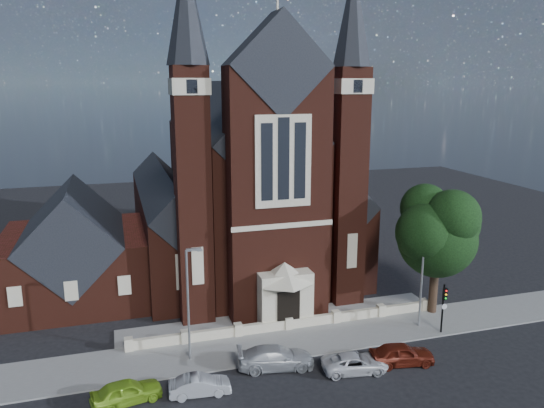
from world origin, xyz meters
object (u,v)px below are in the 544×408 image
at_px(car_silver_a, 200,385).
at_px(street_lamp_left, 189,298).
at_px(parish_hall, 75,255).
at_px(car_white_suv, 355,363).
at_px(street_tree, 441,234).
at_px(traffic_signal, 444,302).
at_px(street_lamp_right, 423,272).
at_px(car_dark_red, 401,354).
at_px(car_lime_van, 127,392).
at_px(car_silver_b, 276,358).
at_px(church, 238,188).

bearing_deg(car_silver_a, street_lamp_left, 2.78).
distance_m(parish_hall, car_white_suv, 26.30).
height_order(parish_hall, street_tree, street_tree).
bearing_deg(street_lamp_left, traffic_signal, -4.76).
bearing_deg(street_lamp_right, street_tree, 34.26).
height_order(car_white_suv, car_dark_red, car_dark_red).
height_order(street_lamp_left, car_white_suv, street_lamp_left).
relative_size(parish_hall, car_lime_van, 2.89).
bearing_deg(parish_hall, traffic_signal, -29.98).
bearing_deg(car_silver_b, church, 2.53).
distance_m(street_tree, traffic_signal, 5.70).
bearing_deg(car_white_suv, parish_hall, 52.68).
bearing_deg(parish_hall, car_dark_red, -40.62).
bearing_deg(street_tree, car_silver_b, -164.11).
bearing_deg(car_silver_a, car_white_suv, -87.60).
distance_m(parish_hall, street_tree, 31.27).
xyz_separation_m(street_lamp_left, car_silver_b, (5.30, -2.62, -3.85)).
height_order(car_silver_a, car_silver_b, car_silver_b).
relative_size(car_silver_b, car_dark_red, 1.17).
bearing_deg(traffic_signal, church, 118.20).
bearing_deg(car_silver_a, car_lime_van, 88.21).
relative_size(street_tree, car_silver_a, 2.83).
xyz_separation_m(parish_hall, car_silver_a, (7.99, -18.28, -3.39)).
xyz_separation_m(street_tree, car_silver_a, (-20.60, -5.99, -6.34)).
xyz_separation_m(church, traffic_signal, (11.00, -20.52, -5.60)).
distance_m(street_lamp_right, car_white_suv, 9.88).
relative_size(street_lamp_right, car_dark_red, 1.83).
height_order(street_lamp_right, car_dark_red, street_lamp_right).
bearing_deg(street_tree, car_silver_a, -163.78).
relative_size(car_lime_van, car_white_suv, 0.95).
height_order(street_lamp_right, car_white_suv, street_lamp_right).
height_order(street_lamp_left, street_lamp_right, same).
height_order(street_tree, car_white_suv, street_tree).
distance_m(street_lamp_right, car_silver_b, 13.52).
relative_size(street_lamp_left, car_silver_a, 2.14).
height_order(car_silver_b, car_white_suv, car_silver_b).
distance_m(car_silver_a, car_white_suv, 10.31).
xyz_separation_m(car_lime_van, car_silver_a, (4.33, -0.45, -0.10)).
bearing_deg(street_lamp_left, street_tree, 4.76).
bearing_deg(street_tree, car_dark_red, -137.21).
bearing_deg(street_tree, church, 126.17).
distance_m(church, car_white_suv, 24.83).
xyz_separation_m(street_tree, car_dark_red, (-6.86, -6.35, -6.21)).
relative_size(street_lamp_left, car_silver_b, 1.56).
xyz_separation_m(street_lamp_left, car_lime_van, (-4.43, -3.84, -3.88)).
xyz_separation_m(street_tree, car_lime_van, (-24.93, -5.55, -6.24)).
bearing_deg(street_lamp_left, street_lamp_right, 0.00).
relative_size(car_silver_a, car_dark_red, 0.86).
height_order(street_lamp_right, car_lime_van, street_lamp_right).
relative_size(street_tree, car_dark_red, 2.42).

